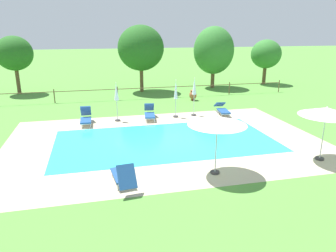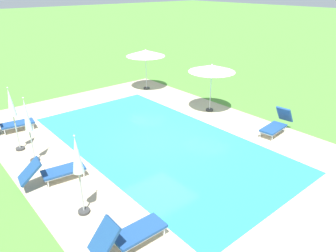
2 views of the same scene
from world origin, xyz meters
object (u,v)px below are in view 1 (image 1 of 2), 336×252
patio_umbrella_open_by_bench (217,121)px  tree_far_west (14,54)px  tree_centre (266,54)px  patio_umbrella_open_foreground (327,112)px  tree_east_mid (214,50)px  sun_lounger_north_end (123,176)px  terracotta_urn_near_fence (193,95)px  tree_west_mid (141,48)px  sun_lounger_north_near_steps (150,113)px  sun_lounger_north_mid (86,118)px  sun_lounger_north_far (222,109)px  patio_umbrella_closed_row_centre (194,89)px  patio_umbrella_closed_row_west (176,93)px  patio_umbrella_closed_row_mid_west (116,95)px

patio_umbrella_open_by_bench → tree_far_west: tree_far_west is taller
patio_umbrella_open_by_bench → tree_centre: size_ratio=0.53×
patio_umbrella_open_foreground → tree_east_mid: tree_east_mid is taller
sun_lounger_north_end → terracotta_urn_near_fence: 14.56m
tree_west_mid → sun_lounger_north_near_steps: bearing=-95.9°
sun_lounger_north_mid → tree_centre: (17.35, 10.48, 2.56)m
sun_lounger_north_end → tree_centre: bearing=49.3°
tree_east_mid → tree_far_west: bearing=176.8°
sun_lounger_north_near_steps → terracotta_urn_near_fence: sun_lounger_north_near_steps is taller
sun_lounger_north_far → patio_umbrella_closed_row_centre: size_ratio=0.87×
sun_lounger_north_end → tree_far_west: size_ratio=0.39×
sun_lounger_north_far → patio_umbrella_open_by_bench: 9.12m
tree_centre → tree_east_mid: tree_east_mid is taller
terracotta_urn_near_fence → patio_umbrella_closed_row_west: bearing=-119.8°
patio_umbrella_open_by_bench → tree_centre: tree_centre is taller
sun_lounger_north_near_steps → sun_lounger_north_end: bearing=-106.3°
sun_lounger_north_near_steps → patio_umbrella_closed_row_centre: size_ratio=0.83×
tree_west_mid → patio_umbrella_open_foreground: bearing=-73.8°
tree_centre → patio_umbrella_open_by_bench: bearing=-124.1°
sun_lounger_north_far → patio_umbrella_closed_row_mid_west: 6.84m
patio_umbrella_open_foreground → tree_west_mid: tree_west_mid is taller
sun_lounger_north_end → patio_umbrella_closed_row_centre: patio_umbrella_closed_row_centre is taller
tree_far_west → patio_umbrella_closed_row_mid_west: bearing=-54.6°
terracotta_urn_near_fence → sun_lounger_north_end: bearing=-117.4°
patio_umbrella_open_by_bench → tree_east_mid: size_ratio=0.41×
sun_lounger_north_near_steps → patio_umbrella_closed_row_centre: 3.18m
sun_lounger_north_near_steps → patio_umbrella_open_foreground: size_ratio=0.87×
patio_umbrella_open_by_bench → patio_umbrella_closed_row_centre: bearing=77.6°
patio_umbrella_open_foreground → patio_umbrella_closed_row_centre: patio_umbrella_closed_row_centre is taller
patio_umbrella_open_by_bench → tree_west_mid: bearing=90.4°
tree_east_mid → tree_west_mid: bearing=-176.0°
terracotta_urn_near_fence → tree_east_mid: 6.85m
patio_umbrella_closed_row_west → tree_centre: size_ratio=0.54×
sun_lounger_north_far → tree_centre: size_ratio=0.49×
sun_lounger_north_near_steps → patio_umbrella_open_foreground: (5.88, -7.97, 1.71)m
terracotta_urn_near_fence → tree_centre: size_ratio=0.18×
sun_lounger_north_far → terracotta_urn_near_fence: terracotta_urn_near_fence is taller
patio_umbrella_closed_row_centre → tree_west_mid: size_ratio=0.43×
sun_lounger_north_far → tree_far_west: (-14.19, 10.56, 3.02)m
patio_umbrella_open_by_bench → patio_umbrella_closed_row_centre: size_ratio=0.95×
sun_lounger_north_mid → sun_lounger_north_end: 8.28m
patio_umbrella_closed_row_west → tree_west_mid: 9.32m
sun_lounger_north_end → sun_lounger_north_mid: bearing=99.2°
patio_umbrella_closed_row_west → tree_far_west: (-11.10, 10.47, 1.84)m
terracotta_urn_near_fence → tree_west_mid: (-3.29, 4.56, 3.33)m
tree_centre → patio_umbrella_open_foreground: bearing=-112.9°
sun_lounger_north_far → tree_far_west: size_ratio=0.44×
sun_lounger_north_end → patio_umbrella_open_by_bench: 3.92m
sun_lounger_north_near_steps → tree_centre: tree_centre is taller
sun_lounger_north_mid → tree_east_mid: (11.57, 9.79, 3.04)m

